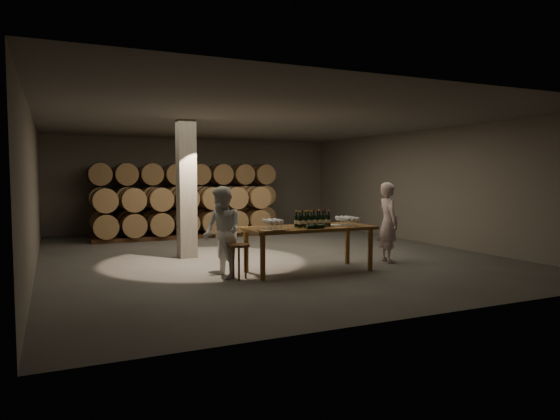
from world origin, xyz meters
name	(u,v)px	position (x,y,z in m)	size (l,w,h in m)	color
room	(186,189)	(-1.80, 0.20, 1.60)	(12.00, 12.00, 12.00)	#4A4846
tasting_table	(309,232)	(0.00, -2.50, 0.80)	(2.60, 1.10, 0.90)	brown
barrel_stack_back	(186,197)	(-0.57, 5.20, 1.20)	(6.26, 0.95, 2.31)	#53351C
barrel_stack_front	(185,211)	(-0.96, 3.80, 0.83)	(5.48, 0.95, 1.57)	#53351C
bottle_cluster	(313,221)	(0.06, -2.54, 1.02)	(0.73, 0.23, 0.33)	black
lying_bottles	(316,227)	(-0.06, -2.89, 0.94)	(0.47, 0.08, 0.08)	black
glass_cluster_left	(273,222)	(-0.83, -2.57, 1.04)	(0.31, 0.42, 0.19)	silver
glass_cluster_right	(347,219)	(0.84, -2.59, 1.03)	(0.31, 0.53, 0.18)	silver
plate	(335,225)	(0.57, -2.54, 0.91)	(0.27, 0.27, 0.02)	white
notebook_near	(278,230)	(-0.88, -2.95, 0.92)	(0.23, 0.18, 0.03)	olive
notebook_corner	(265,231)	(-1.13, -2.94, 0.91)	(0.20, 0.25, 0.02)	olive
pen	(287,230)	(-0.68, -2.91, 0.91)	(0.01, 0.01, 0.15)	black
stool	(239,251)	(-1.53, -2.64, 0.53)	(0.39, 0.39, 0.65)	#53351C
person_man	(388,222)	(2.09, -2.30, 0.88)	(0.64, 0.42, 1.77)	beige
person_woman	(222,232)	(-1.78, -2.40, 0.86)	(0.84, 0.65, 1.72)	white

